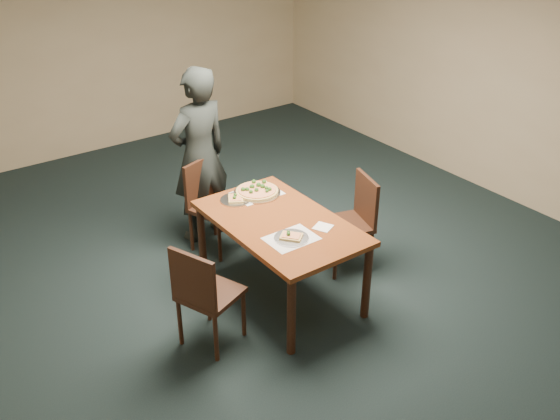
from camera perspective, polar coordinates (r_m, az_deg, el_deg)
ground at (r=5.86m, az=1.10°, el=-6.19°), size 8.00×8.00×0.00m
room_shell at (r=5.08m, az=1.29°, el=10.15°), size 8.00×8.00×8.00m
dining_table at (r=5.31m, az=0.00°, el=-1.82°), size 0.90×1.50×0.75m
chair_far at (r=6.13m, az=-6.47°, el=0.90°), size 0.54×0.54×0.91m
chair_left at (r=4.84m, az=-6.99°, el=-7.45°), size 0.54×0.54×0.91m
chair_right at (r=5.83m, az=6.81°, el=-0.65°), size 0.52×0.52×0.91m
diner at (r=6.17m, az=-7.39°, el=4.92°), size 0.70×0.50×1.78m
placemat_main at (r=5.71m, az=-2.11°, el=1.54°), size 0.42×0.32×0.00m
placemat_near at (r=5.01m, az=1.04°, el=-2.62°), size 0.40×0.30×0.00m
pizza_pan at (r=5.70m, az=-2.11°, el=1.76°), size 0.43×0.43×0.08m
slice_plate_near at (r=5.00m, az=1.03°, el=-2.49°), size 0.28×0.28×0.06m
slice_plate_far at (r=5.59m, az=-4.07°, el=1.01°), size 0.28×0.28×0.06m
napkin at (r=5.17m, az=3.95°, el=-1.57°), size 0.19×0.19×0.01m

